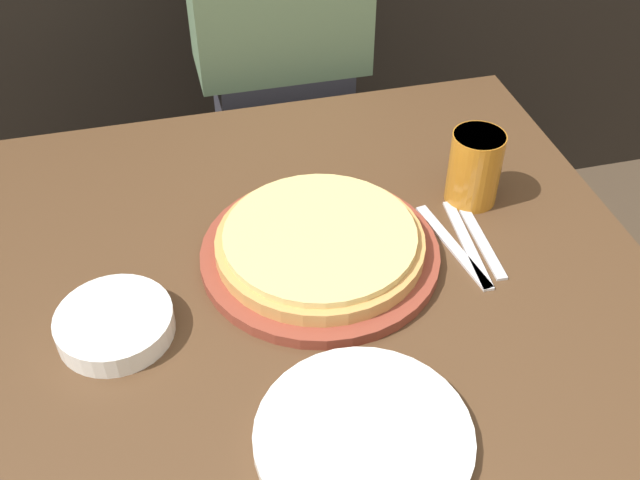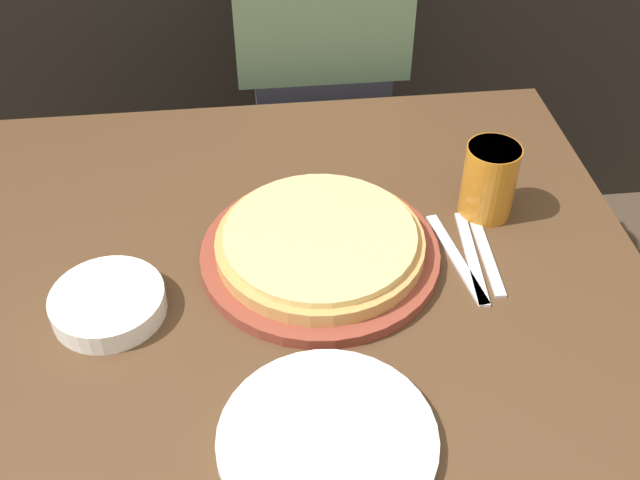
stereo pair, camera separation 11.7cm
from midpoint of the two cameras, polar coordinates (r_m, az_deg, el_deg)
name	(u,v)px [view 1 (the left image)]	position (r m, az deg, el deg)	size (l,w,h in m)	color
dining_table	(288,427)	(1.46, -4.79, -14.13)	(1.17, 1.02, 0.77)	#4C331E
pizza_on_board	(320,247)	(1.18, -2.84, -0.66)	(0.38, 0.38, 0.06)	brown
beer_glass	(475,165)	(1.28, 9.19, 5.56)	(0.09, 0.09, 0.13)	#B7701E
dinner_plate	(364,437)	(0.97, -0.21, -14.96)	(0.28, 0.28, 0.02)	white
side_bowl	(115,324)	(1.13, -18.27, -6.24)	(0.17, 0.17, 0.04)	white
fork	(453,246)	(1.22, 7.41, -0.57)	(0.05, 0.22, 0.00)	silver
dinner_knife	(467,243)	(1.23, 8.50, -0.38)	(0.03, 0.22, 0.00)	silver
spoon	(481,241)	(1.24, 9.58, -0.19)	(0.03, 0.18, 0.00)	silver
diner_person	(282,90)	(1.79, -4.85, 11.28)	(0.38, 0.21, 1.38)	#33333D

